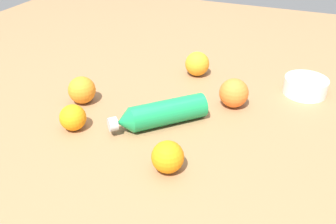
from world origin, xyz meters
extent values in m
plane|color=olive|center=(0.00, 0.00, 0.00)|extent=(2.40, 2.40, 0.00)
cylinder|color=#198C4C|center=(0.00, 0.05, 0.03)|extent=(0.19, 0.19, 0.07)
cone|color=#198C4C|center=(-0.08, 0.13, 0.03)|extent=(0.07, 0.07, 0.07)
cylinder|color=#B2B7BF|center=(-0.10, 0.15, 0.03)|extent=(0.04, 0.04, 0.03)
sphere|color=orange|center=(-0.18, -0.03, 0.04)|extent=(0.07, 0.07, 0.07)
sphere|color=orange|center=(0.30, 0.07, 0.04)|extent=(0.08, 0.08, 0.08)
sphere|color=orange|center=(-0.12, 0.26, 0.03)|extent=(0.07, 0.07, 0.07)
sphere|color=orange|center=(0.15, -0.09, 0.04)|extent=(0.08, 0.08, 0.08)
sphere|color=orange|center=(0.01, 0.31, 0.04)|extent=(0.08, 0.08, 0.08)
cylinder|color=white|center=(0.30, -0.27, 0.02)|extent=(0.13, 0.13, 0.05)
camera|label=1|loc=(-0.76, -0.26, 0.53)|focal=39.65mm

